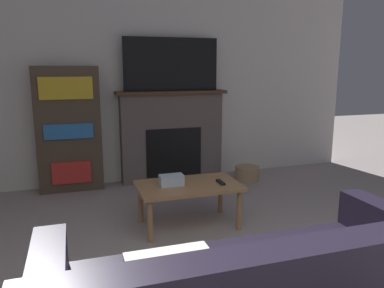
{
  "coord_description": "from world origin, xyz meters",
  "views": [
    {
      "loc": [
        -1.02,
        -0.71,
        1.48
      ],
      "look_at": [
        0.05,
        2.58,
        0.77
      ],
      "focal_mm": 35.0,
      "sensor_mm": 36.0,
      "label": 1
    }
  ],
  "objects_px": {
    "fireplace": "(172,136)",
    "coffee_table": "(189,190)",
    "storage_basket": "(247,173)",
    "bookshelf": "(69,129)",
    "tv": "(171,64)"
  },
  "relations": [
    {
      "from": "fireplace",
      "to": "coffee_table",
      "type": "height_order",
      "value": "fireplace"
    },
    {
      "from": "fireplace",
      "to": "storage_basket",
      "type": "relative_size",
      "value": 4.43
    },
    {
      "from": "coffee_table",
      "to": "bookshelf",
      "type": "xyz_separation_m",
      "value": [
        -1.05,
        1.5,
        0.4
      ]
    },
    {
      "from": "coffee_table",
      "to": "bookshelf",
      "type": "bearing_deg",
      "value": 125.01
    },
    {
      "from": "bookshelf",
      "to": "storage_basket",
      "type": "distance_m",
      "value": 2.36
    },
    {
      "from": "coffee_table",
      "to": "storage_basket",
      "type": "relative_size",
      "value": 2.95
    },
    {
      "from": "coffee_table",
      "to": "storage_basket",
      "type": "bearing_deg",
      "value": 44.44
    },
    {
      "from": "fireplace",
      "to": "bookshelf",
      "type": "distance_m",
      "value": 1.3
    },
    {
      "from": "fireplace",
      "to": "storage_basket",
      "type": "bearing_deg",
      "value": -20.33
    },
    {
      "from": "bookshelf",
      "to": "coffee_table",
      "type": "bearing_deg",
      "value": -54.99
    },
    {
      "from": "fireplace",
      "to": "coffee_table",
      "type": "bearing_deg",
      "value": -99.04
    },
    {
      "from": "bookshelf",
      "to": "storage_basket",
      "type": "relative_size",
      "value": 4.63
    },
    {
      "from": "coffee_table",
      "to": "storage_basket",
      "type": "distance_m",
      "value": 1.69
    },
    {
      "from": "coffee_table",
      "to": "storage_basket",
      "type": "height_order",
      "value": "coffee_table"
    },
    {
      "from": "tv",
      "to": "bookshelf",
      "type": "distance_m",
      "value": 1.5
    }
  ]
}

